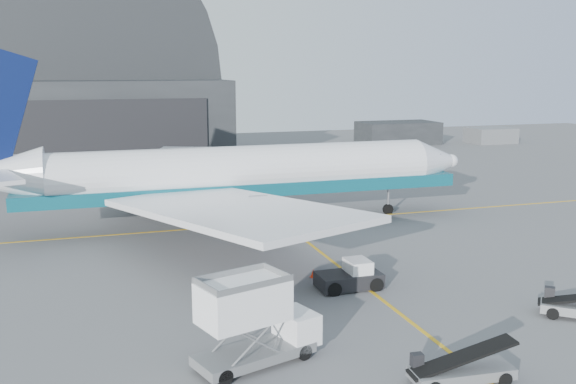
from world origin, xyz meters
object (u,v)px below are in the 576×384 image
object	(u,v)px
airliner	(226,175)
pushback_tug	(351,277)
catering_truck	(253,322)
belt_loader_a	(460,370)

from	to	relation	value
airliner	pushback_tug	size ratio (longest dim) A/B	11.43
catering_truck	belt_loader_a	size ratio (longest dim) A/B	1.29
airliner	pushback_tug	bearing A→B (deg)	-77.65
airliner	catering_truck	xyz separation A→B (m)	(-4.46, -26.86, -2.42)
airliner	catering_truck	world-z (taller)	airliner
airliner	belt_loader_a	world-z (taller)	airliner
airliner	pushback_tug	distance (m)	19.22
airliner	catering_truck	distance (m)	27.34
airliner	belt_loader_a	size ratio (longest dim) A/B	9.29
catering_truck	belt_loader_a	distance (m)	9.50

